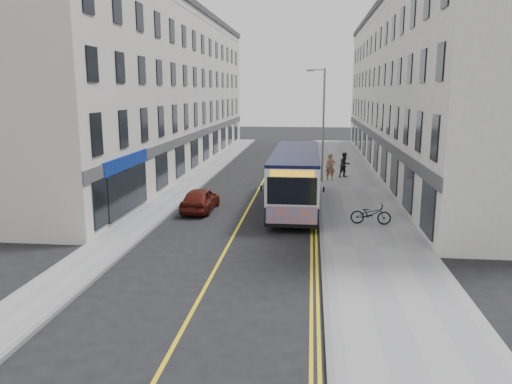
% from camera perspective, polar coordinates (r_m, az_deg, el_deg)
% --- Properties ---
extents(ground, '(140.00, 140.00, 0.00)m').
position_cam_1_polar(ground, '(22.70, -2.65, -5.11)').
color(ground, black).
rests_on(ground, ground).
extents(pavement_east, '(4.50, 64.00, 0.12)m').
position_cam_1_polar(pavement_east, '(34.21, 10.94, 0.47)').
color(pavement_east, gray).
rests_on(pavement_east, ground).
extents(pavement_west, '(2.00, 64.00, 0.12)m').
position_cam_1_polar(pavement_west, '(35.12, -7.68, 0.86)').
color(pavement_west, gray).
rests_on(pavement_west, ground).
extents(kerb_east, '(0.18, 64.00, 0.13)m').
position_cam_1_polar(kerb_east, '(34.10, 7.17, 0.57)').
color(kerb_east, slate).
rests_on(kerb_east, ground).
extents(kerb_west, '(0.18, 64.00, 0.13)m').
position_cam_1_polar(kerb_west, '(34.90, -6.08, 0.84)').
color(kerb_west, slate).
rests_on(kerb_west, ground).
extents(road_centre_line, '(0.12, 64.00, 0.01)m').
position_cam_1_polar(road_centre_line, '(34.28, 0.46, 0.61)').
color(road_centre_line, yellow).
rests_on(road_centre_line, ground).
extents(road_dbl_yellow_inner, '(0.10, 64.00, 0.01)m').
position_cam_1_polar(road_dbl_yellow_inner, '(34.11, 6.41, 0.48)').
color(road_dbl_yellow_inner, yellow).
rests_on(road_dbl_yellow_inner, ground).
extents(road_dbl_yellow_outer, '(0.10, 64.00, 0.01)m').
position_cam_1_polar(road_dbl_yellow_outer, '(34.11, 6.74, 0.47)').
color(road_dbl_yellow_outer, yellow).
rests_on(road_dbl_yellow_outer, ground).
extents(terrace_east, '(6.00, 46.00, 13.00)m').
position_cam_1_polar(terrace_east, '(43.24, 17.41, 11.02)').
color(terrace_east, white).
rests_on(terrace_east, ground).
extents(terrace_west, '(6.00, 46.00, 13.00)m').
position_cam_1_polar(terrace_west, '(44.27, -10.19, 11.35)').
color(terrace_west, silver).
rests_on(terrace_west, ground).
extents(streetlamp, '(1.32, 0.18, 8.00)m').
position_cam_1_polar(streetlamp, '(35.55, 7.58, 8.02)').
color(streetlamp, gray).
rests_on(streetlamp, ground).
extents(city_bus, '(2.57, 11.02, 3.20)m').
position_cam_1_polar(city_bus, '(28.01, 4.56, 1.74)').
color(city_bus, black).
rests_on(city_bus, ground).
extents(bicycle, '(1.96, 0.77, 1.01)m').
position_cam_1_polar(bicycle, '(24.81, 12.98, -2.46)').
color(bicycle, black).
rests_on(bicycle, pavement_east).
extents(pedestrian_near, '(0.75, 0.54, 1.92)m').
position_cam_1_polar(pedestrian_near, '(36.38, 8.51, 2.84)').
color(pedestrian_near, '#996445').
rests_on(pedestrian_near, pavement_east).
extents(pedestrian_far, '(1.13, 1.07, 1.84)m').
position_cam_1_polar(pedestrian_far, '(37.87, 10.10, 3.06)').
color(pedestrian_far, black).
rests_on(pedestrian_far, pavement_east).
extents(car_white, '(1.64, 4.68, 1.54)m').
position_cam_1_polar(car_white, '(46.74, 4.29, 4.46)').
color(car_white, white).
rests_on(car_white, ground).
extents(car_maroon, '(1.68, 3.91, 1.31)m').
position_cam_1_polar(car_maroon, '(27.44, -6.39, -0.83)').
color(car_maroon, '#53150D').
rests_on(car_maroon, ground).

